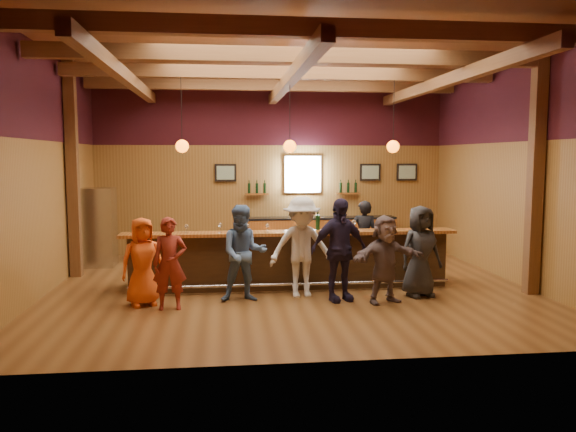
{
  "coord_description": "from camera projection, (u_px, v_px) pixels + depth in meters",
  "views": [
    {
      "loc": [
        -1.24,
        -10.56,
        2.5
      ],
      "look_at": [
        0.0,
        0.3,
        1.35
      ],
      "focal_mm": 35.0,
      "sensor_mm": 36.0,
      "label": 1
    }
  ],
  "objects": [
    {
      "name": "glass_a",
      "position": [
        149.0,
        227.0,
        10.21
      ],
      "size": [
        0.07,
        0.07,
        0.17
      ],
      "color": "silver",
      "rests_on": "bar_counter"
    },
    {
      "name": "pendant_lights",
      "position": [
        290.0,
        146.0,
        10.55
      ],
      "size": [
        4.24,
        0.24,
        1.37
      ],
      "color": "black",
      "rests_on": "room"
    },
    {
      "name": "framed_pictures",
      "position": [
        335.0,
        172.0,
        14.69
      ],
      "size": [
        5.35,
        0.05,
        0.45
      ],
      "color": "black",
      "rests_on": "room"
    },
    {
      "name": "wine_shelves",
      "position": [
        303.0,
        191.0,
        14.59
      ],
      "size": [
        3.0,
        0.18,
        0.3
      ],
      "color": "brown",
      "rests_on": "room"
    },
    {
      "name": "bottle_a",
      "position": [
        318.0,
        222.0,
        10.75
      ],
      "size": [
        0.08,
        0.08,
        0.38
      ],
      "color": "black",
      "rests_on": "bar_counter"
    },
    {
      "name": "glass_g",
      "position": [
        354.0,
        223.0,
        10.68
      ],
      "size": [
        0.09,
        0.09,
        0.19
      ],
      "color": "silver",
      "rests_on": "bar_counter"
    },
    {
      "name": "customer_dark",
      "position": [
        420.0,
        251.0,
        10.05
      ],
      "size": [
        0.9,
        0.7,
        1.64
      ],
      "primitive_type": "imported",
      "rotation": [
        0.0,
        0.0,
        0.24
      ],
      "color": "#232325",
      "rests_on": "ground"
    },
    {
      "name": "bartender",
      "position": [
        364.0,
        237.0,
        11.96
      ],
      "size": [
        0.65,
        0.5,
        1.58
      ],
      "primitive_type": "imported",
      "rotation": [
        0.0,
        0.0,
        2.92
      ],
      "color": "black",
      "rests_on": "ground"
    },
    {
      "name": "stainless_fridge",
      "position": [
        99.0,
        227.0,
        12.85
      ],
      "size": [
        0.7,
        0.7,
        1.8
      ],
      "primitive_type": "cube",
      "color": "silver",
      "rests_on": "ground"
    },
    {
      "name": "ice_bucket",
      "position": [
        302.0,
        225.0,
        10.57
      ],
      "size": [
        0.22,
        0.22,
        0.24
      ],
      "primitive_type": "cylinder",
      "color": "brown",
      "rests_on": "bar_counter"
    },
    {
      "name": "room",
      "position": [
        289.0,
        119.0,
        10.56
      ],
      "size": [
        9.04,
        9.0,
        4.52
      ],
      "color": "brown",
      "rests_on": "ground"
    },
    {
      "name": "bar_counter",
      "position": [
        290.0,
        259.0,
        10.93
      ],
      "size": [
        6.3,
        1.07,
        1.11
      ],
      "color": "black",
      "rests_on": "ground"
    },
    {
      "name": "customer_navy",
      "position": [
        339.0,
        250.0,
        9.73
      ],
      "size": [
        1.13,
        0.71,
        1.8
      ],
      "primitive_type": "imported",
      "rotation": [
        0.0,
        0.0,
        0.27
      ],
      "color": "#1E1830",
      "rests_on": "ground"
    },
    {
      "name": "glass_f",
      "position": [
        333.0,
        224.0,
        10.66
      ],
      "size": [
        0.07,
        0.07,
        0.17
      ],
      "color": "silver",
      "rests_on": "bar_counter"
    },
    {
      "name": "glass_c",
      "position": [
        220.0,
        226.0,
        10.36
      ],
      "size": [
        0.08,
        0.08,
        0.18
      ],
      "color": "silver",
      "rests_on": "bar_counter"
    },
    {
      "name": "customer_brown",
      "position": [
        385.0,
        259.0,
        9.61
      ],
      "size": [
        1.48,
        0.86,
        1.52
      ],
      "primitive_type": "imported",
      "rotation": [
        0.0,
        0.0,
        0.31
      ],
      "color": "#614D4D",
      "rests_on": "ground"
    },
    {
      "name": "customer_redvest",
      "position": [
        170.0,
        263.0,
        9.19
      ],
      "size": [
        0.57,
        0.39,
        1.53
      ],
      "primitive_type": "imported",
      "rotation": [
        0.0,
        0.0,
        0.04
      ],
      "color": "maroon",
      "rests_on": "ground"
    },
    {
      "name": "bottle_b",
      "position": [
        343.0,
        223.0,
        10.8
      ],
      "size": [
        0.07,
        0.07,
        0.34
      ],
      "color": "black",
      "rests_on": "bar_counter"
    },
    {
      "name": "back_bar_cabinet",
      "position": [
        319.0,
        235.0,
        14.6
      ],
      "size": [
        4.0,
        0.52,
        0.95
      ],
      "color": "brown",
      "rests_on": "ground"
    },
    {
      "name": "glass_h",
      "position": [
        391.0,
        223.0,
        10.8
      ],
      "size": [
        0.08,
        0.08,
        0.17
      ],
      "color": "silver",
      "rests_on": "bar_counter"
    },
    {
      "name": "customer_white",
      "position": [
        302.0,
        247.0,
        10.02
      ],
      "size": [
        1.19,
        0.72,
        1.8
      ],
      "primitive_type": "imported",
      "rotation": [
        0.0,
        0.0,
        0.05
      ],
      "color": "silver",
      "rests_on": "ground"
    },
    {
      "name": "customer_orange",
      "position": [
        143.0,
        262.0,
        9.45
      ],
      "size": [
        0.85,
        0.71,
        1.49
      ],
      "primitive_type": "imported",
      "rotation": [
        0.0,
        0.0,
        0.38
      ],
      "color": "#E55215",
      "rests_on": "ground"
    },
    {
      "name": "glass_e",
      "position": [
        267.0,
        226.0,
        10.42
      ],
      "size": [
        0.07,
        0.07,
        0.16
      ],
      "color": "silver",
      "rests_on": "bar_counter"
    },
    {
      "name": "glass_b",
      "position": [
        186.0,
        227.0,
        10.3
      ],
      "size": [
        0.07,
        0.07,
        0.16
      ],
      "color": "silver",
      "rests_on": "bar_counter"
    },
    {
      "name": "glass_d",
      "position": [
        248.0,
        226.0,
        10.35
      ],
      "size": [
        0.07,
        0.07,
        0.16
      ],
      "color": "silver",
      "rests_on": "bar_counter"
    },
    {
      "name": "customer_denim",
      "position": [
        244.0,
        253.0,
        9.71
      ],
      "size": [
        0.83,
        0.66,
        1.68
      ],
      "primitive_type": "imported",
      "rotation": [
        0.0,
        0.0,
        0.02
      ],
      "color": "#486591",
      "rests_on": "ground"
    },
    {
      "name": "window",
      "position": [
        303.0,
        174.0,
        14.61
      ],
      "size": [
        0.95,
        0.09,
        0.95
      ],
      "color": "silver",
      "rests_on": "room"
    }
  ]
}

